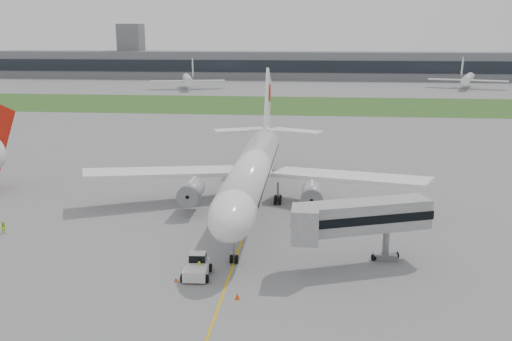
# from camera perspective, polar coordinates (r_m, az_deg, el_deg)

# --- Properties ---
(ground) EXTENTS (600.00, 600.00, 0.00)m
(ground) POSITION_cam_1_polar(r_m,az_deg,el_deg) (74.97, -0.61, -4.79)
(ground) COLOR gray
(ground) RESTS_ON ground
(apron_markings) EXTENTS (70.00, 70.00, 0.04)m
(apron_markings) POSITION_cam_1_polar(r_m,az_deg,el_deg) (70.28, -1.07, -6.07)
(apron_markings) COLOR gold
(apron_markings) RESTS_ON ground
(grass_strip) EXTENTS (600.00, 50.00, 0.02)m
(grass_strip) POSITION_cam_1_polar(r_m,az_deg,el_deg) (192.30, 3.44, 6.56)
(grass_strip) COLOR #2A5520
(grass_strip) RESTS_ON ground
(terminal_building) EXTENTS (320.00, 22.30, 14.00)m
(terminal_building) POSITION_cam_1_polar(r_m,az_deg,el_deg) (301.11, 4.39, 10.45)
(terminal_building) COLOR gray
(terminal_building) RESTS_ON ground
(control_tower) EXTENTS (12.00, 12.00, 56.00)m
(control_tower) POSITION_cam_1_polar(r_m,az_deg,el_deg) (319.03, -12.21, 9.10)
(control_tower) COLOR gray
(control_tower) RESTS_ON ground
(airliner) EXTENTS (48.13, 53.95, 17.88)m
(airliner) POSITION_cam_1_polar(r_m,az_deg,el_deg) (78.08, -0.22, 0.29)
(airliner) COLOR white
(airliner) RESTS_ON ground
(pushback_tug) EXTENTS (2.91, 4.13, 2.05)m
(pushback_tug) POSITION_cam_1_polar(r_m,az_deg,el_deg) (58.06, -5.93, -9.52)
(pushback_tug) COLOR silver
(pushback_tug) RESTS_ON ground
(jet_bridge) EXTENTS (14.71, 9.02, 7.05)m
(jet_bridge) POSITION_cam_1_polar(r_m,az_deg,el_deg) (59.39, 9.87, -4.71)
(jet_bridge) COLOR #A4A5A7
(jet_bridge) RESTS_ON ground
(safety_cone_left) EXTENTS (0.35, 0.35, 0.49)m
(safety_cone_left) POSITION_cam_1_polar(r_m,az_deg,el_deg) (57.16, -8.01, -10.74)
(safety_cone_left) COLOR #DD430B
(safety_cone_left) RESTS_ON ground
(safety_cone_right) EXTENTS (0.45, 0.45, 0.62)m
(safety_cone_right) POSITION_cam_1_polar(r_m,az_deg,el_deg) (53.26, -1.88, -12.44)
(safety_cone_right) COLOR #DD430B
(safety_cone_right) RESTS_ON ground
(ground_crew_near) EXTENTS (0.68, 0.55, 1.62)m
(ground_crew_near) POSITION_cam_1_polar(r_m,az_deg,el_deg) (57.82, -5.70, -9.77)
(ground_crew_near) COLOR #CAD423
(ground_crew_near) RESTS_ON ground
(ground_crew_far) EXTENTS (0.93, 0.91, 1.51)m
(ground_crew_far) POSITION_cam_1_polar(r_m,az_deg,el_deg) (75.51, -23.90, -5.27)
(ground_crew_far) COLOR #ACFF2A
(ground_crew_far) RESTS_ON ground
(distant_aircraft_left) EXTENTS (37.83, 35.20, 12.10)m
(distant_aircraft_left) POSITION_cam_1_polar(r_m,az_deg,el_deg) (247.99, -6.83, 8.08)
(distant_aircraft_left) COLOR white
(distant_aircraft_left) RESTS_ON ground
(distant_aircraft_right) EXTENTS (40.13, 37.70, 12.50)m
(distant_aircraft_right) POSITION_cam_1_polar(r_m,az_deg,el_deg) (264.85, 20.34, 7.69)
(distant_aircraft_right) COLOR white
(distant_aircraft_right) RESTS_ON ground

